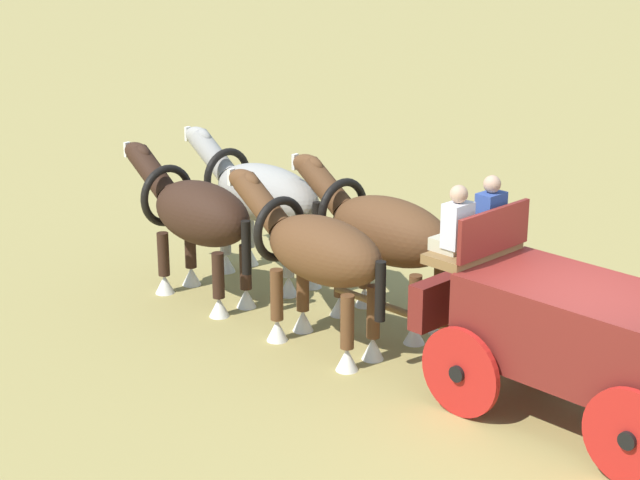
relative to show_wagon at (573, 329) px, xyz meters
The scene contains 6 objects.
ground_plane 1.16m from the show_wagon, 168.50° to the right, with size 220.00×220.00×0.00m, color #9E8C4C.
show_wagon is the anchor object (origin of this frame).
draft_horse_rear_near 3.64m from the show_wagon, 21.81° to the left, with size 2.96×1.27×2.24m.
draft_horse_rear_off 3.63m from the show_wagon, ahead, with size 3.08×1.35×2.22m.
draft_horse_lead_near 6.20m from the show_wagon, 17.52° to the left, with size 2.94×1.31×2.20m.
draft_horse_lead_off 6.21m from the show_wagon, ahead, with size 3.18×1.34×2.24m.
Camera 1 is at (-7.72, 8.59, 5.91)m, focal length 59.42 mm.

